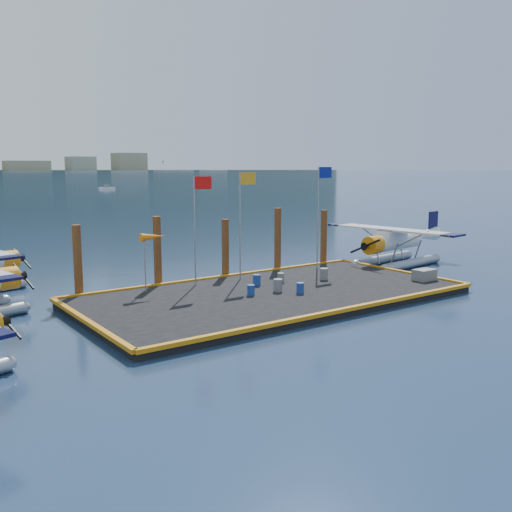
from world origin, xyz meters
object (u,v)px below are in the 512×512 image
at_px(drum_0, 251,290).
at_px(flagpole_red, 198,213).
at_px(drum_3, 300,288).
at_px(piling_4, 324,239).
at_px(piling_3, 278,241).
at_px(drum_2, 281,278).
at_px(piling_1, 158,254).
at_px(piling_0, 78,264).
at_px(drum_4, 324,274).
at_px(piling_2, 225,250).
at_px(flagpole_yellow, 243,209).
at_px(seaplane_d, 394,244).
at_px(drum_1, 278,285).
at_px(flagpole_blue, 320,202).
at_px(drum_5, 257,280).
at_px(crate, 424,275).
at_px(windsock, 153,238).

height_order(drum_0, flagpole_red, flagpole_red).
xyz_separation_m(drum_3, piling_4, (7.57, 6.54, 1.32)).
bearing_deg(piling_3, drum_2, -125.45).
bearing_deg(piling_1, piling_4, 0.00).
bearing_deg(piling_0, drum_4, -19.53).
relative_size(drum_0, piling_2, 0.14).
bearing_deg(piling_0, flagpole_yellow, -9.86).
xyz_separation_m(drum_3, drum_4, (3.46, 1.97, 0.05)).
xyz_separation_m(drum_2, drum_4, (2.57, -0.80, 0.06)).
bearing_deg(seaplane_d, drum_0, 94.33).
xyz_separation_m(seaplane_d, flagpole_red, (-15.20, 0.85, 2.83)).
relative_size(drum_1, flagpole_blue, 0.10).
bearing_deg(drum_3, drum_2, 72.31).
xyz_separation_m(drum_3, piling_1, (-4.93, 6.54, 1.42)).
height_order(drum_0, piling_1, piling_1).
distance_m(flagpole_blue, piling_0, 15.51).
bearing_deg(flagpole_blue, drum_5, -162.62).
height_order(drum_2, drum_4, drum_4).
bearing_deg(drum_0, piling_1, 115.32).
bearing_deg(drum_5, flagpole_yellow, 76.98).
xyz_separation_m(crate, flagpole_red, (-11.29, 6.51, 3.68)).
relative_size(drum_1, piling_4, 0.17).
distance_m(piling_0, piling_4, 17.00).
bearing_deg(piling_4, piling_2, 180.00).
height_order(drum_4, piling_3, piling_3).
relative_size(drum_0, piling_4, 0.14).
relative_size(flagpole_red, piling_2, 1.58).
distance_m(piling_0, piling_3, 13.00).
xyz_separation_m(crate, piling_1, (-13.00, 8.11, 1.38)).
distance_m(drum_3, drum_5, 3.00).
bearing_deg(piling_0, drum_1, -32.29).
height_order(windsock, piling_1, piling_1).
bearing_deg(drum_3, piling_2, 93.76).
xyz_separation_m(crate, flagpole_yellow, (-8.30, 6.51, 3.79)).
bearing_deg(flagpole_yellow, drum_5, -103.02).
height_order(drum_4, flagpole_blue, flagpole_blue).
bearing_deg(drum_2, piling_1, 147.00).
height_order(drum_1, flagpole_red, flagpole_red).
bearing_deg(drum_5, crate, -27.09).
distance_m(windsock, piling_3, 9.72).
height_order(seaplane_d, drum_1, seaplane_d).
distance_m(drum_1, piling_3, 7.12).
distance_m(drum_1, windsock, 7.03).
distance_m(flagpole_red, windsock, 2.97).
bearing_deg(windsock, drum_5, -21.03).
height_order(windsock, piling_3, piling_3).
bearing_deg(drum_3, flagpole_red, 123.11).
bearing_deg(drum_3, flagpole_blue, 40.60).
height_order(flagpole_red, flagpole_blue, flagpole_blue).
distance_m(flagpole_yellow, piling_4, 8.35).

